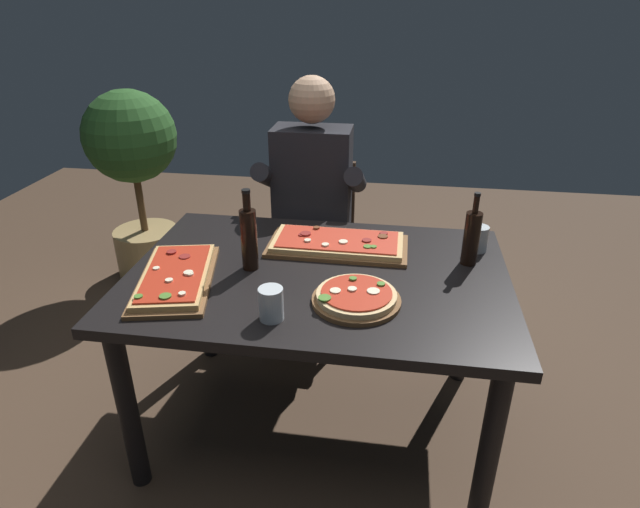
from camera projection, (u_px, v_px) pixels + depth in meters
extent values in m
plane|color=#4C3828|center=(318.00, 422.00, 2.30)|extent=(6.40, 6.40, 0.00)
cube|color=black|center=(318.00, 277.00, 1.98)|extent=(1.40, 0.96, 0.04)
cylinder|color=black|center=(128.00, 410.00, 1.87)|extent=(0.07, 0.07, 0.70)
cylinder|color=black|center=(489.00, 451.00, 1.71)|extent=(0.07, 0.07, 0.70)
cylinder|color=black|center=(205.00, 294.00, 2.58)|extent=(0.07, 0.07, 0.70)
cylinder|color=black|center=(466.00, 315.00, 2.42)|extent=(0.07, 0.07, 0.70)
cube|color=brown|center=(338.00, 246.00, 2.15)|extent=(0.56, 0.28, 0.02)
cube|color=#DBB270|center=(338.00, 242.00, 2.14)|extent=(0.52, 0.25, 0.02)
cube|color=red|center=(338.00, 239.00, 2.13)|extent=(0.48, 0.22, 0.01)
cylinder|color=beige|center=(325.00, 245.00, 2.08)|extent=(0.03, 0.03, 0.01)
cylinder|color=brown|center=(383.00, 236.00, 2.15)|extent=(0.04, 0.04, 0.00)
cylinder|color=maroon|center=(301.00, 235.00, 2.16)|extent=(0.03, 0.03, 0.01)
cylinder|color=maroon|center=(306.00, 234.00, 2.17)|extent=(0.04, 0.04, 0.01)
cylinder|color=beige|center=(343.00, 242.00, 2.10)|extent=(0.04, 0.04, 0.01)
cylinder|color=beige|center=(308.00, 240.00, 2.11)|extent=(0.03, 0.03, 0.01)
cylinder|color=brown|center=(316.00, 228.00, 2.22)|extent=(0.03, 0.03, 0.01)
cylinder|color=maroon|center=(367.00, 240.00, 2.11)|extent=(0.04, 0.04, 0.01)
cylinder|color=#4C7F2D|center=(368.00, 246.00, 2.06)|extent=(0.03, 0.03, 0.00)
cylinder|color=maroon|center=(384.00, 233.00, 2.17)|extent=(0.03, 0.03, 0.00)
cylinder|color=#4C7F2D|center=(373.00, 247.00, 2.06)|extent=(0.03, 0.03, 0.01)
cube|color=brown|center=(176.00, 280.00, 1.90)|extent=(0.36, 0.54, 0.02)
cube|color=tan|center=(176.00, 275.00, 1.89)|extent=(0.32, 0.49, 0.02)
cube|color=#B72D19|center=(175.00, 272.00, 1.89)|extent=(0.28, 0.45, 0.01)
cylinder|color=beige|center=(169.00, 280.00, 1.82)|extent=(0.03, 0.03, 0.01)
cylinder|color=beige|center=(182.00, 294.00, 1.74)|extent=(0.02, 0.02, 0.01)
cylinder|color=beige|center=(190.00, 274.00, 1.86)|extent=(0.03, 0.03, 0.01)
cylinder|color=#4C7F2D|center=(165.00, 296.00, 1.73)|extent=(0.04, 0.04, 0.01)
cylinder|color=beige|center=(156.00, 268.00, 1.90)|extent=(0.02, 0.02, 0.01)
cylinder|color=maroon|center=(185.00, 256.00, 1.99)|extent=(0.04, 0.04, 0.00)
cylinder|color=maroon|center=(172.00, 252.00, 2.02)|extent=(0.04, 0.04, 0.01)
cylinder|color=#4C7F2D|center=(138.00, 296.00, 1.73)|extent=(0.03, 0.03, 0.01)
cylinder|color=beige|center=(188.00, 273.00, 1.87)|extent=(0.03, 0.03, 0.01)
cylinder|color=brown|center=(356.00, 300.00, 1.78)|extent=(0.30, 0.30, 0.02)
cylinder|color=#E5C184|center=(356.00, 296.00, 1.77)|extent=(0.27, 0.27, 0.02)
cylinder|color=#B72D19|center=(357.00, 292.00, 1.76)|extent=(0.24, 0.24, 0.01)
cylinder|color=beige|center=(373.00, 291.00, 1.76)|extent=(0.04, 0.04, 0.00)
cylinder|color=#4C7F2D|center=(381.00, 284.00, 1.80)|extent=(0.03, 0.03, 0.01)
cylinder|color=#4C7F2D|center=(353.00, 279.00, 1.83)|extent=(0.03, 0.03, 0.01)
cylinder|color=beige|center=(335.00, 291.00, 1.76)|extent=(0.04, 0.04, 0.00)
cylinder|color=#4C7F2D|center=(325.00, 298.00, 1.72)|extent=(0.04, 0.04, 0.00)
cylinder|color=beige|center=(352.00, 289.00, 1.77)|extent=(0.03, 0.03, 0.01)
cylinder|color=black|center=(249.00, 240.00, 1.95)|extent=(0.06, 0.06, 0.23)
cylinder|color=black|center=(247.00, 202.00, 1.88)|extent=(0.03, 0.03, 0.07)
cylinder|color=black|center=(246.00, 191.00, 1.86)|extent=(0.03, 0.03, 0.01)
cylinder|color=black|center=(471.00, 239.00, 1.99)|extent=(0.06, 0.06, 0.21)
cylinder|color=black|center=(476.00, 205.00, 1.93)|extent=(0.02, 0.02, 0.07)
cylinder|color=black|center=(478.00, 194.00, 1.91)|extent=(0.02, 0.02, 0.01)
cylinder|color=silver|center=(271.00, 304.00, 1.67)|extent=(0.08, 0.08, 0.11)
cylinder|color=silver|center=(478.00, 239.00, 2.11)|extent=(0.08, 0.08, 0.10)
cube|color=#3D2B1E|center=(313.00, 252.00, 2.82)|extent=(0.44, 0.44, 0.04)
cube|color=#3D2B1E|center=(319.00, 198.00, 2.89)|extent=(0.40, 0.04, 0.42)
cylinder|color=#3D2B1E|center=(271.00, 304.00, 2.78)|extent=(0.04, 0.04, 0.41)
cylinder|color=#3D2B1E|center=(344.00, 310.00, 2.73)|extent=(0.04, 0.04, 0.41)
cylinder|color=#3D2B1E|center=(286.00, 270.00, 3.11)|extent=(0.04, 0.04, 0.41)
cylinder|color=#3D2B1E|center=(351.00, 274.00, 3.06)|extent=(0.04, 0.04, 0.41)
cylinder|color=#23232D|center=(289.00, 301.00, 2.76)|extent=(0.11, 0.11, 0.45)
cylinder|color=#23232D|center=(327.00, 304.00, 2.74)|extent=(0.11, 0.11, 0.45)
cube|color=#23232D|center=(310.00, 246.00, 2.69)|extent=(0.34, 0.40, 0.12)
cube|color=#232328|center=(312.00, 180.00, 2.64)|extent=(0.38, 0.22, 0.52)
sphere|color=tan|center=(312.00, 100.00, 2.46)|extent=(0.22, 0.22, 0.22)
cylinder|color=#232328|center=(267.00, 176.00, 2.61)|extent=(0.09, 0.31, 0.21)
cylinder|color=#232328|center=(356.00, 180.00, 2.55)|extent=(0.09, 0.31, 0.21)
cylinder|color=tan|center=(148.00, 252.00, 3.44)|extent=(0.40, 0.40, 0.31)
cylinder|color=brown|center=(140.00, 202.00, 3.29)|extent=(0.04, 0.04, 0.38)
sphere|color=#285623|center=(130.00, 137.00, 3.10)|extent=(0.54, 0.54, 0.54)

